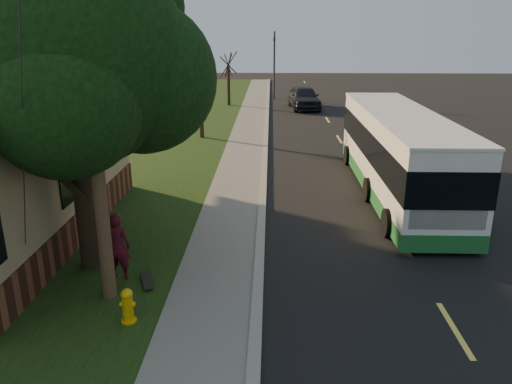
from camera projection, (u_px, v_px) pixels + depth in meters
ground at (256, 326)px, 10.14m from camera, size 120.00×120.00×0.00m
road at (366, 183)px, 19.52m from camera, size 8.00×80.00×0.01m
curb at (264, 181)px, 19.62m from camera, size 0.25×80.00×0.12m
sidewalk at (238, 181)px, 19.65m from camera, size 2.00×80.00×0.08m
grass_verge at (150, 180)px, 19.75m from camera, size 5.00×80.00×0.07m
fire_hydrant at (128, 306)px, 10.08m from camera, size 0.32×0.32×0.74m
utility_pole at (88, 90)px, 9.73m from camera, size 2.86×3.21×9.07m
leafy_tree at (74, 56)px, 11.16m from camera, size 6.30×6.00×7.80m
bare_tree_near at (201, 99)px, 26.65m from camera, size 1.38×1.21×4.31m
bare_tree_far at (228, 80)px, 38.08m from camera, size 1.38×1.21×4.03m
traffic_signal at (274, 61)px, 41.41m from camera, size 0.18×0.22×5.50m
transit_bus at (398, 151)px, 17.79m from camera, size 2.53×10.99×2.98m
skateboarder at (118, 246)px, 11.72m from camera, size 0.63×0.43×1.65m
skateboard_main at (147, 280)px, 11.71m from camera, size 0.52×0.92×0.08m
dumpster at (34, 183)px, 17.28m from camera, size 1.61×1.39×1.24m
distant_car at (304, 97)px, 37.14m from camera, size 2.51×5.16×1.70m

